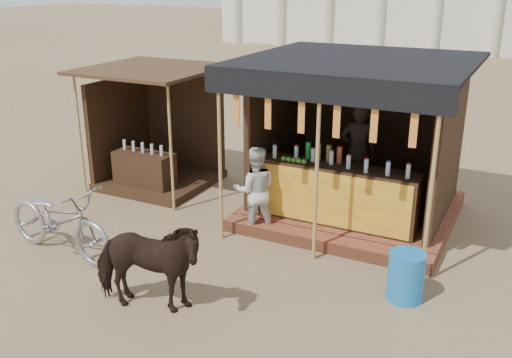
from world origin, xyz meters
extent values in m
plane|color=#846B4C|center=(0.00, 0.00, 0.00)|extent=(120.00, 120.00, 0.00)
cube|color=#964E31|center=(1.00, 3.50, 0.11)|extent=(3.40, 2.80, 0.22)
cube|color=#964E31|center=(1.00, 1.95, 0.10)|extent=(3.40, 0.35, 0.20)
cube|color=#362213|center=(1.00, 2.55, 0.69)|extent=(2.60, 0.55, 0.95)
cube|color=#BC6A16|center=(1.00, 2.27, 0.69)|extent=(2.50, 0.02, 0.88)
cube|color=#362213|center=(1.00, 4.75, 1.47)|extent=(3.00, 0.12, 2.50)
cube|color=#362213|center=(-0.50, 3.50, 1.47)|extent=(0.12, 2.50, 2.50)
cube|color=#362213|center=(2.50, 3.50, 1.47)|extent=(0.12, 2.50, 2.50)
cube|color=black|center=(1.00, 3.30, 2.75)|extent=(3.60, 3.60, 0.06)
cube|color=black|center=(1.00, 1.52, 2.57)|extent=(3.60, 0.06, 0.36)
cylinder|color=tan|center=(-0.60, 1.55, 1.38)|extent=(0.06, 0.06, 2.75)
cylinder|color=tan|center=(1.00, 1.55, 1.38)|extent=(0.06, 0.06, 2.75)
cylinder|color=tan|center=(2.60, 1.55, 1.38)|extent=(0.06, 0.06, 2.75)
cube|color=red|center=(-0.30, 1.55, 2.20)|extent=(0.10, 0.02, 0.55)
cube|color=red|center=(0.22, 1.55, 2.20)|extent=(0.10, 0.02, 0.55)
cube|color=red|center=(0.74, 1.55, 2.20)|extent=(0.10, 0.02, 0.55)
cube|color=red|center=(1.26, 1.55, 2.20)|extent=(0.10, 0.02, 0.55)
cube|color=red|center=(1.78, 1.55, 2.20)|extent=(0.10, 0.02, 0.55)
cube|color=red|center=(2.30, 1.55, 2.20)|extent=(0.10, 0.02, 0.55)
imported|color=black|center=(0.98, 3.60, 1.11)|extent=(0.73, 0.55, 1.79)
cube|color=#362213|center=(-3.00, 3.20, 0.07)|extent=(2.00, 2.00, 0.15)
cube|color=#362213|center=(-3.00, 4.15, 1.05)|extent=(1.90, 0.10, 2.10)
cube|color=#362213|center=(-3.95, 3.20, 1.05)|extent=(0.10, 1.90, 2.10)
cube|color=#472D19|center=(-3.00, 3.10, 2.35)|extent=(2.40, 2.40, 0.06)
cylinder|color=tan|center=(-4.05, 2.15, 1.18)|extent=(0.05, 0.05, 2.35)
cylinder|color=tan|center=(-1.95, 2.15, 1.18)|extent=(0.05, 0.05, 2.35)
cube|color=#362213|center=(-3.00, 2.70, 0.40)|extent=(1.20, 0.50, 0.80)
imported|color=black|center=(-0.36, -0.70, 0.63)|extent=(1.63, 1.07, 1.27)
imported|color=#9C9BA3|center=(-2.49, -0.04, 0.56)|extent=(2.21, 0.95, 1.13)
imported|color=beige|center=(-0.22, 2.00, 0.74)|extent=(0.90, 0.84, 1.48)
cylinder|color=#186AB4|center=(2.48, 1.04, 0.33)|extent=(0.62, 0.62, 0.67)
cube|color=#166523|center=(1.95, 2.60, 0.20)|extent=(0.63, 0.43, 0.40)
cube|color=white|center=(1.95, 2.60, 0.43)|extent=(0.65, 0.45, 0.06)
cylinder|color=silver|center=(-14.00, 26.40, 1.80)|extent=(0.70, 0.70, 3.60)
cylinder|color=silver|center=(-11.00, 26.40, 1.80)|extent=(0.70, 0.70, 3.60)
cylinder|color=silver|center=(-8.00, 26.40, 1.80)|extent=(0.70, 0.70, 3.60)
cylinder|color=silver|center=(-5.00, 26.40, 1.80)|extent=(0.70, 0.70, 3.60)
cylinder|color=silver|center=(-2.00, 26.40, 1.80)|extent=(0.70, 0.70, 3.60)
cylinder|color=silver|center=(1.00, 26.40, 1.80)|extent=(0.70, 0.70, 3.60)
camera|label=1|loc=(3.70, -5.70, 4.05)|focal=40.00mm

